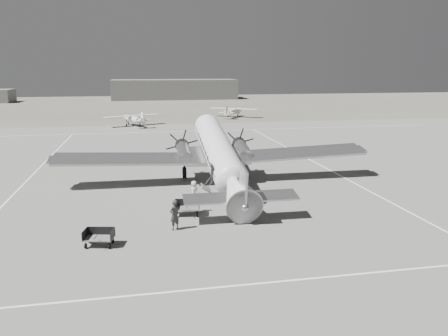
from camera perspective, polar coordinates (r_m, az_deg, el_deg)
ground at (r=35.38m, az=1.42°, el=-4.16°), size 260.00×260.00×0.00m
taxi_line_near at (r=22.87m, az=9.22°, el=-14.26°), size 60.00×0.15×0.01m
taxi_line_right at (r=39.64m, az=18.64°, el=-2.97°), size 0.15×80.00×0.01m
taxi_line_left at (r=45.52m, az=-24.27°, el=-1.44°), size 0.15×60.00×0.01m
taxi_line_horizon at (r=74.12m, az=-5.26°, el=4.80°), size 90.00×0.15×0.01m
grass_infield at (r=128.65m, az=-7.80°, el=8.16°), size 260.00×90.00×0.01m
hangar_main at (r=153.68m, az=-6.52°, el=10.18°), size 42.00×14.00×6.60m
dc3_airliner at (r=38.43m, az=-0.57°, el=1.55°), size 29.82×20.88×5.63m
light_plane_left at (r=82.19m, az=-11.74°, el=6.15°), size 13.12×12.07×2.20m
light_plane_right at (r=94.95m, az=1.24°, el=7.30°), size 13.77×13.15×2.23m
baggage_cart_near at (r=31.72m, az=-4.86°, el=-5.22°), size 2.10×1.63×1.08m
baggage_cart_far at (r=27.38m, az=-16.01°, el=-8.75°), size 2.04×1.63×1.03m
ground_crew at (r=28.89m, az=-6.49°, el=-6.10°), size 0.88×0.84×2.03m
ramp_agent at (r=32.32m, az=-3.43°, el=-4.46°), size 0.80×0.89×1.50m
passenger at (r=34.65m, az=-3.94°, el=-3.08°), size 0.81×0.98×1.72m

